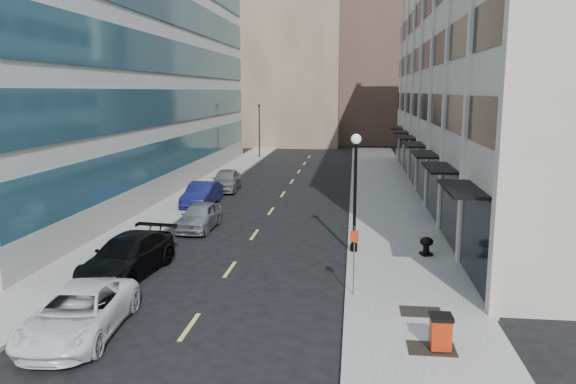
% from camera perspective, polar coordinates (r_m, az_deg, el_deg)
% --- Properties ---
extents(ground, '(160.00, 160.00, 0.00)m').
position_cam_1_polar(ground, '(17.38, -11.93, -15.89)').
color(ground, black).
rests_on(ground, ground).
extents(sidewalk_right, '(5.00, 80.00, 0.15)m').
position_cam_1_polar(sidewalk_right, '(35.61, 10.29, -2.10)').
color(sidewalk_right, gray).
rests_on(sidewalk_right, ground).
extents(sidewalk_left, '(3.00, 80.00, 0.15)m').
position_cam_1_polar(sidewalk_left, '(37.43, -11.64, -1.55)').
color(sidewalk_left, gray).
rests_on(sidewalk_left, ground).
extents(building_right, '(15.30, 46.50, 18.25)m').
position_cam_1_polar(building_right, '(43.36, 22.91, 11.31)').
color(building_right, beige).
rests_on(building_right, ground).
extents(building_left, '(16.14, 46.00, 20.00)m').
position_cam_1_polar(building_left, '(46.86, -20.61, 12.55)').
color(building_left, beige).
rests_on(building_left, ground).
extents(skyline_tan_near, '(14.00, 18.00, 28.00)m').
position_cam_1_polar(skyline_tan_near, '(83.49, 0.43, 14.66)').
color(skyline_tan_near, '#968162').
rests_on(skyline_tan_near, ground).
extents(skyline_brown, '(12.00, 16.00, 34.00)m').
position_cam_1_polar(skyline_brown, '(87.29, 8.93, 16.32)').
color(skyline_brown, brown).
rests_on(skyline_brown, ground).
extents(skyline_tan_far, '(12.00, 14.00, 22.00)m').
position_cam_1_polar(skyline_tan_far, '(94.77, -5.04, 12.28)').
color(skyline_tan_far, '#968162').
rests_on(skyline_tan_far, ground).
extents(skyline_stone, '(10.00, 14.00, 20.00)m').
position_cam_1_polar(skyline_stone, '(81.77, 16.10, 11.55)').
color(skyline_stone, beige).
rests_on(skyline_stone, ground).
extents(grate_mid, '(1.40, 1.00, 0.01)m').
position_cam_1_polar(grate_mid, '(17.57, 14.37, -15.15)').
color(grate_mid, black).
rests_on(grate_mid, sidewalk_right).
extents(grate_far, '(1.40, 1.00, 0.01)m').
position_cam_1_polar(grate_far, '(20.11, 13.33, -11.75)').
color(grate_far, black).
rests_on(grate_far, sidewalk_right).
extents(road_centerline, '(0.15, 68.20, 0.01)m').
position_cam_1_polar(road_centerline, '(33.05, -2.51, -3.03)').
color(road_centerline, '#D8CC4C').
rests_on(road_centerline, ground).
extents(traffic_signal, '(0.66, 0.66, 6.98)m').
position_cam_1_polar(traffic_signal, '(63.67, -2.95, 8.55)').
color(traffic_signal, black).
rests_on(traffic_signal, ground).
extents(car_white_van, '(2.90, 5.56, 1.50)m').
position_cam_1_polar(car_white_van, '(19.11, -20.51, -11.42)').
color(car_white_van, white).
rests_on(car_white_van, ground).
extents(car_black_pickup, '(2.93, 5.89, 1.64)m').
position_cam_1_polar(car_black_pickup, '(24.44, -15.95, -6.24)').
color(car_black_pickup, black).
rests_on(car_black_pickup, ground).
extents(car_silver_sedan, '(1.87, 4.44, 1.50)m').
position_cam_1_polar(car_silver_sedan, '(31.44, -8.96, -2.45)').
color(car_silver_sedan, gray).
rests_on(car_silver_sedan, ground).
extents(car_blue_sedan, '(1.78, 4.81, 1.57)m').
position_cam_1_polar(car_blue_sedan, '(37.74, -8.75, -0.26)').
color(car_blue_sedan, '#151850').
rests_on(car_blue_sedan, ground).
extents(car_grey_sedan, '(2.28, 4.98, 1.65)m').
position_cam_1_polar(car_grey_sedan, '(43.39, -6.29, 1.22)').
color(car_grey_sedan, slate).
rests_on(car_grey_sedan, ground).
extents(trash_bin, '(0.67, 0.74, 1.05)m').
position_cam_1_polar(trash_bin, '(17.37, 15.23, -13.45)').
color(trash_bin, '#A2240A').
rests_on(trash_bin, sidewalk_right).
extents(lamppost, '(0.47, 0.47, 5.65)m').
position_cam_1_polar(lamppost, '(26.02, 6.85, 1.05)').
color(lamppost, black).
rests_on(lamppost, sidewalk_right).
extents(sign_post, '(0.31, 0.07, 2.61)m').
position_cam_1_polar(sign_post, '(20.72, 6.73, -6.02)').
color(sign_post, slate).
rests_on(sign_post, sidewalk_right).
extents(urn_planter, '(0.62, 0.62, 0.86)m').
position_cam_1_polar(urn_planter, '(26.55, 13.88, -5.17)').
color(urn_planter, black).
rests_on(urn_planter, sidewalk_right).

